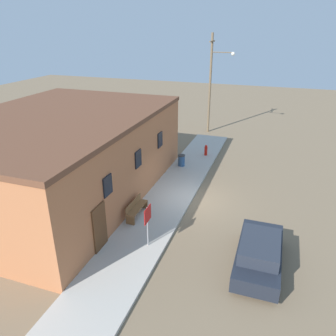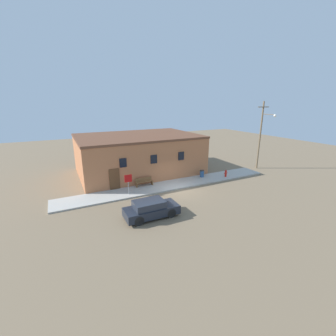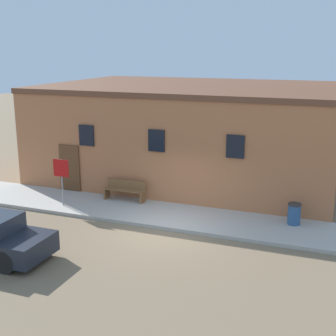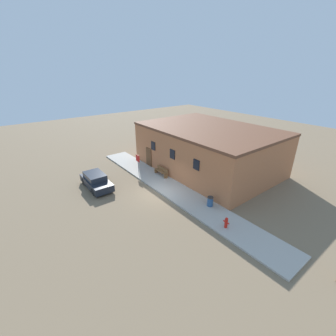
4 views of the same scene
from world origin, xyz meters
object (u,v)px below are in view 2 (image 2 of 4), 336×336
Objects in this scene: stop_sign at (128,181)px; utility_pole at (262,133)px; bench at (144,182)px; parked_car at (151,209)px; trash_bin at (202,174)px; fire_hydrant at (226,173)px.

utility_pole is (17.77, 1.16, 3.20)m from stop_sign.
parked_car reaches higher than bench.
parked_car reaches higher than trash_bin.
utility_pole is (6.27, 1.08, 4.14)m from fire_hydrant.
utility_pole is at bearing -1.26° from bench.
fire_hydrant is at bearing 22.93° from parked_car.
trash_bin is at bearing -2.41° from bench.
bench is 0.21× the size of utility_pole.
trash_bin is at bearing 7.67° from stop_sign.
stop_sign is at bearing -179.63° from fire_hydrant.
stop_sign is (-11.49, -0.07, 0.94)m from fire_hydrant.
stop_sign is 4.74m from parked_car.
utility_pole is 2.07× the size of parked_car.
trash_bin is 9.71m from utility_pole.
parked_car is (-17.47, -5.82, -4.01)m from utility_pole.
bench is at bearing 171.39° from fire_hydrant.
parked_car is (0.29, -4.66, -0.81)m from stop_sign.
stop_sign is at bearing -172.33° from trash_bin.
stop_sign is at bearing 93.60° from parked_car.
stop_sign reaches higher than fire_hydrant.
stop_sign is 2.71m from bench.
bench reaches higher than trash_bin.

